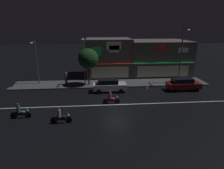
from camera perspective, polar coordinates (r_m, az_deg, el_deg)
ground_plane at (r=20.94m, az=1.41°, el=-6.08°), size 140.00×140.00×0.00m
lane_divider_stripe at (r=20.94m, az=1.41°, el=-6.07°), size 26.99×0.16×0.01m
sidewalk_far at (r=28.25m, az=-0.30°, el=0.36°), size 28.41×3.88×0.14m
storefront_left_block at (r=34.95m, az=13.10°, el=7.99°), size 10.47×8.12×5.83m
storefront_center_block at (r=32.52m, az=-1.03°, el=8.15°), size 7.32×6.49×6.26m
streetlamp_west at (r=29.02m, az=-21.91°, el=7.17°), size 0.44×1.64×6.12m
streetlamp_mid at (r=27.02m, az=-8.44°, el=8.11°), size 0.44×1.64×6.61m
streetlamp_east at (r=29.17m, az=20.24°, el=9.11°), size 0.44×1.64×7.76m
pedestrian_on_sidewalk at (r=28.12m, az=-13.62°, el=1.66°), size 0.35×0.35×1.76m
street_tree at (r=26.80m, az=-7.15°, el=7.68°), size 2.84×2.84×5.18m
parked_car_near_kerb at (r=24.76m, az=-0.90°, el=-0.18°), size 4.30×1.98×1.67m
parked_car_trailing at (r=26.97m, az=20.55°, el=0.16°), size 4.30×1.98×1.67m
motorcycle_lead at (r=17.55m, az=-15.23°, el=-9.31°), size 1.90×0.60×1.52m
motorcycle_following at (r=19.78m, az=-25.95°, el=-7.40°), size 1.90×0.60×1.52m
motorcycle_opposite_lane at (r=20.91m, az=-0.35°, el=-4.24°), size 1.90×0.60×1.52m
traffic_cone at (r=26.56m, az=10.36°, el=-0.59°), size 0.36×0.36×0.55m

